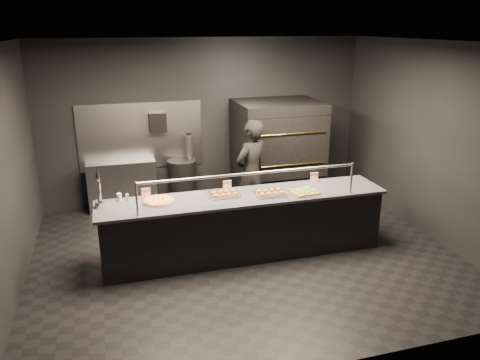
{
  "coord_description": "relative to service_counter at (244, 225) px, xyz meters",
  "views": [
    {
      "loc": [
        -1.78,
        -5.91,
        3.23
      ],
      "look_at": [
        -0.01,
        0.2,
        1.09
      ],
      "focal_mm": 35.0,
      "sensor_mm": 36.0,
      "label": 1
    }
  ],
  "objects": [
    {
      "name": "trash_bin",
      "position": [
        -0.53,
        2.22,
        -0.03
      ],
      "size": [
        0.52,
        0.52,
        0.86
      ],
      "primitive_type": "cylinder",
      "color": "black",
      "rests_on": "ground"
    },
    {
      "name": "worker",
      "position": [
        0.43,
        1.06,
        0.42
      ],
      "size": [
        0.78,
        0.69,
        1.78
      ],
      "primitive_type": "imported",
      "rotation": [
        0.0,
        0.0,
        3.65
      ],
      "color": "black",
      "rests_on": "ground"
    },
    {
      "name": "room",
      "position": [
        -0.02,
        0.05,
        1.03
      ],
      "size": [
        6.04,
        6.0,
        3.0
      ],
      "color": "black",
      "rests_on": "ground"
    },
    {
      "name": "round_pizza",
      "position": [
        -1.18,
        0.1,
        0.47
      ],
      "size": [
        0.49,
        0.49,
        0.03
      ],
      "color": "silver",
      "rests_on": "service_counter"
    },
    {
      "name": "slider_tray_b",
      "position": [
        0.37,
        -0.06,
        0.48
      ],
      "size": [
        0.47,
        0.38,
        0.07
      ],
      "color": "silver",
      "rests_on": "service_counter"
    },
    {
      "name": "tent_cards",
      "position": [
        -0.1,
        0.28,
        0.53
      ],
      "size": [
        2.66,
        0.04,
        0.15
      ],
      "color": "white",
      "rests_on": "service_counter"
    },
    {
      "name": "beer_tap",
      "position": [
        -1.95,
        0.11,
        0.61
      ],
      "size": [
        0.14,
        0.2,
        0.55
      ],
      "color": "silver",
      "rests_on": "service_counter"
    },
    {
      "name": "pizza_oven",
      "position": [
        1.2,
        1.9,
        0.5
      ],
      "size": [
        1.5,
        1.23,
        1.91
      ],
      "color": "black",
      "rests_on": "ground"
    },
    {
      "name": "prep_shelf",
      "position": [
        -1.6,
        2.32,
        -0.01
      ],
      "size": [
        1.2,
        0.35,
        0.9
      ],
      "primitive_type": "cube",
      "color": "#99999E",
      "rests_on": "ground"
    },
    {
      "name": "fire_extinguisher",
      "position": [
        -0.35,
        2.4,
        0.6
      ],
      "size": [
        0.14,
        0.14,
        0.51
      ],
      "color": "#B2B2B7",
      "rests_on": "room"
    },
    {
      "name": "slider_tray_a",
      "position": [
        -0.27,
        0.08,
        0.48
      ],
      "size": [
        0.48,
        0.41,
        0.06
      ],
      "color": "silver",
      "rests_on": "service_counter"
    },
    {
      "name": "service_counter",
      "position": [
        0.0,
        0.0,
        0.0
      ],
      "size": [
        4.1,
        0.78,
        1.37
      ],
      "color": "black",
      "rests_on": "ground"
    },
    {
      "name": "square_pizza",
      "position": [
        0.85,
        -0.15,
        0.47
      ],
      "size": [
        0.44,
        0.44,
        0.05
      ],
      "color": "silver",
      "rests_on": "service_counter"
    },
    {
      "name": "condiment_jar",
      "position": [
        -1.67,
        0.28,
        0.51
      ],
      "size": [
        0.16,
        0.06,
        0.11
      ],
      "color": "silver",
      "rests_on": "service_counter"
    },
    {
      "name": "towel_dispenser",
      "position": [
        -0.9,
        2.39,
        1.09
      ],
      "size": [
        0.3,
        0.2,
        0.35
      ],
      "primitive_type": "cube",
      "color": "black",
      "rests_on": "room"
    }
  ]
}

